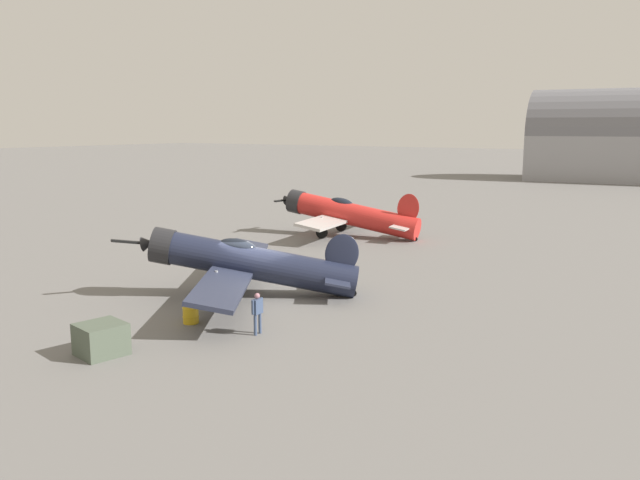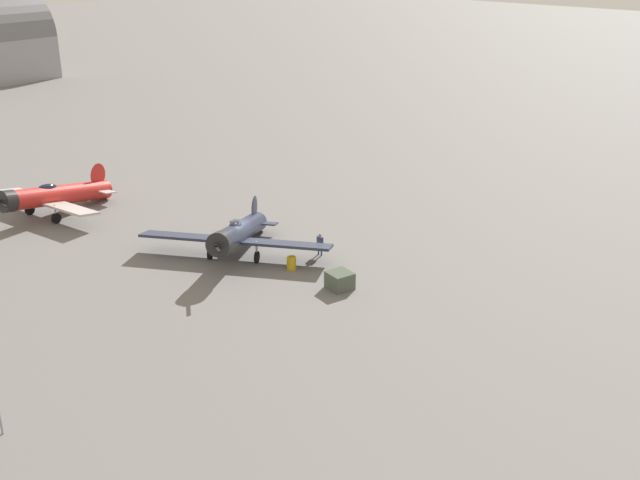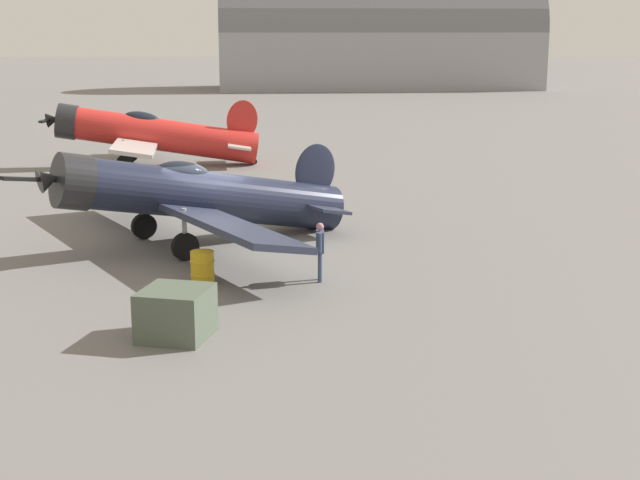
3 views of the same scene
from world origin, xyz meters
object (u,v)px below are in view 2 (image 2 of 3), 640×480
ground_crew_mechanic (320,242)px  fuel_drum (291,263)px  airplane_mid_apron (54,196)px  airplane_foreground (237,234)px  equipment_crate (340,280)px

ground_crew_mechanic → fuel_drum: (0.30, -3.04, -0.51)m
ground_crew_mechanic → fuel_drum: ground_crew_mechanic is taller
airplane_mid_apron → airplane_foreground: bearing=97.6°
airplane_foreground → ground_crew_mechanic: (4.12, 3.81, -0.58)m
airplane_mid_apron → fuel_drum: size_ratio=11.98×
airplane_foreground → ground_crew_mechanic: bearing=100.9°
airplane_foreground → fuel_drum: 4.61m
ground_crew_mechanic → fuel_drum: size_ratio=1.79×
airplane_mid_apron → equipment_crate: size_ratio=6.09×
equipment_crate → fuel_drum: equipment_crate is taller
airplane_mid_apron → ground_crew_mechanic: size_ratio=6.68×
airplane_foreground → airplane_mid_apron: airplane_mid_apron is taller
airplane_foreground → fuel_drum: airplane_foreground is taller
equipment_crate → ground_crew_mechanic: bearing=146.2°
fuel_drum → airplane_foreground: bearing=-170.1°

